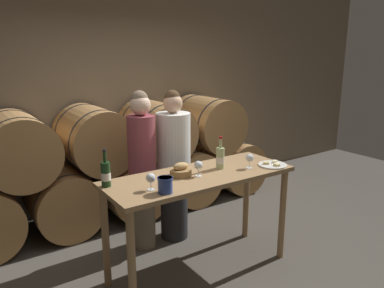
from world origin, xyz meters
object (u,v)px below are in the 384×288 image
wine_bottle_white (220,158)px  wine_glass_left (198,166)px  person_right (174,166)px  wine_glass_center (250,158)px  tasting_table (200,189)px  bread_basket (181,171)px  wine_glass_far_left (151,178)px  wine_bottle_red (106,174)px  blue_crock (165,184)px  cheese_plate (273,165)px  person_left (142,168)px

wine_bottle_white → wine_glass_left: 0.30m
person_right → wine_glass_center: person_right is taller
tasting_table → bread_basket: bearing=160.6°
bread_basket → wine_glass_far_left: size_ratio=1.39×
tasting_table → wine_bottle_red: wine_bottle_red is taller
wine_glass_left → wine_glass_center: size_ratio=1.00×
wine_glass_far_left → blue_crock: bearing=-60.8°
blue_crock → tasting_table: bearing=24.2°
wine_bottle_red → blue_crock: (0.33, -0.39, -0.04)m
person_right → wine_bottle_white: (0.10, -0.67, 0.23)m
bread_basket → cheese_plate: bread_basket is taller
wine_glass_center → wine_bottle_white: bearing=147.7°
wine_bottle_red → wine_glass_left: bearing=-15.4°
wine_bottle_red → blue_crock: wine_bottle_red is taller
blue_crock → wine_glass_far_left: 0.14m
wine_glass_far_left → bread_basket: bearing=22.9°
wine_bottle_white → blue_crock: (-0.73, -0.25, -0.03)m
wine_bottle_white → wine_glass_center: bearing=-32.3°
tasting_table → bread_basket: (-0.17, 0.06, 0.19)m
person_left → person_right: 0.37m
wine_bottle_red → cheese_plate: bearing=-13.0°
wine_bottle_white → person_left: bearing=125.3°
person_left → cheese_plate: 1.30m
tasting_table → person_right: bearing=78.1°
wine_bottle_red → wine_glass_far_left: 0.38m
bread_basket → wine_glass_left: size_ratio=1.39×
bread_basket → wine_glass_far_left: wine_glass_far_left is taller
wine_glass_far_left → wine_glass_center: (1.03, -0.01, 0.00)m
wine_bottle_red → person_right: bearing=28.8°
cheese_plate → wine_glass_left: bearing=169.4°
bread_basket → wine_bottle_red: bearing=169.9°
wine_bottle_red → cheese_plate: (1.53, -0.35, -0.10)m
person_left → wine_glass_far_left: person_left is taller
person_left → wine_bottle_red: 0.81m
person_left → wine_bottle_white: (0.47, -0.67, 0.19)m
person_left → wine_glass_far_left: size_ratio=11.95×
wine_bottle_white → blue_crock: wine_bottle_white is taller
person_left → bread_basket: person_left is taller
tasting_table → wine_bottle_white: wine_bottle_white is taller
bread_basket → cheese_plate: (0.89, -0.24, -0.04)m
cheese_plate → wine_glass_far_left: size_ratio=1.95×
person_right → wine_glass_far_left: bearing=-130.9°
tasting_table → person_left: (-0.22, 0.70, 0.05)m
wine_glass_center → wine_glass_far_left: bearing=179.2°
tasting_table → wine_glass_center: (0.48, -0.12, 0.24)m
wine_bottle_red → bread_basket: bearing=-10.1°
tasting_table → wine_bottle_red: 0.86m
wine_bottle_red → blue_crock: bearing=-50.1°
person_left → wine_glass_center: bearing=-49.1°
person_right → wine_glass_far_left: (-0.70, -0.80, 0.23)m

